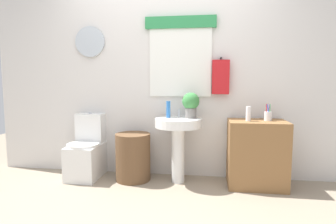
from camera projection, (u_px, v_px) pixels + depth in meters
ground_plane at (146, 215)px, 2.46m from camera, size 8.00×8.00×0.00m
back_wall at (166, 71)px, 3.45m from camera, size 4.40×0.18×2.60m
toilet at (87, 153)px, 3.43m from camera, size 0.38×0.51×0.79m
laundry_hamper at (133, 157)px, 3.32m from camera, size 0.41×0.41×0.56m
pedestal_sink at (178, 134)px, 3.21m from camera, size 0.53×0.53×0.75m
faucet at (179, 113)px, 3.30m from camera, size 0.03×0.03×0.10m
wooden_cabinet at (257, 154)px, 3.11m from camera, size 0.63×0.44×0.74m
soap_bottle at (168, 109)px, 3.25m from camera, size 0.05×0.05×0.19m
potted_plant at (191, 104)px, 3.21m from camera, size 0.20×0.20×0.29m
lotion_bottle at (248, 114)px, 3.04m from camera, size 0.05×0.05×0.16m
toothbrush_cup at (268, 116)px, 3.07m from camera, size 0.08×0.08×0.19m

